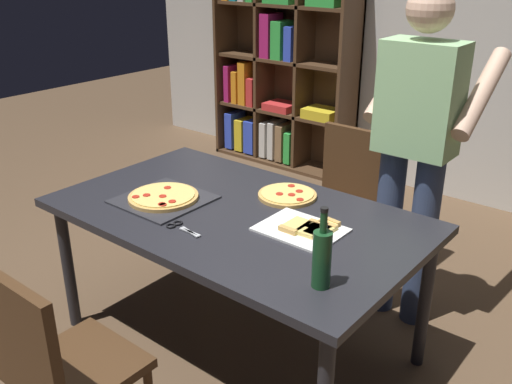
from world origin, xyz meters
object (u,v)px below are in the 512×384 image
at_px(chair_near_camera, 55,362).
at_px(wine_bottle, 322,257).
at_px(dining_table, 236,224).
at_px(kitchen_scissors, 180,227).
at_px(pepperoni_pizza_on_tray, 163,198).
at_px(bookshelf, 280,65).
at_px(chair_far_side, 344,193).
at_px(second_pizza_plain, 287,195).
at_px(person_serving_pizza, 416,143).

bearing_deg(chair_near_camera, wine_bottle, 46.94).
bearing_deg(dining_table, wine_bottle, -23.82).
bearing_deg(kitchen_scissors, pepperoni_pizza_on_tray, 150.35).
xyz_separation_m(chair_near_camera, bookshelf, (-1.53, 3.38, 0.40)).
bearing_deg(chair_far_side, second_pizza_plain, -82.99).
xyz_separation_m(chair_near_camera, person_serving_pizza, (0.52, 1.79, 0.49)).
bearing_deg(person_serving_pizza, second_pizza_plain, -131.08).
distance_m(pepperoni_pizza_on_tray, kitchen_scissors, 0.32).
height_order(pepperoni_pizza_on_tray, second_pizza_plain, pepperoni_pizza_on_tray).
xyz_separation_m(chair_far_side, pepperoni_pizza_on_tray, (-0.36, -1.13, 0.25)).
relative_size(wine_bottle, second_pizza_plain, 1.08).
xyz_separation_m(dining_table, kitchen_scissors, (-0.08, -0.29, 0.07)).
bearing_deg(wine_bottle, kitchen_scissors, 179.69).
relative_size(bookshelf, second_pizza_plain, 6.66).
bearing_deg(bookshelf, dining_table, -57.25).
bearing_deg(pepperoni_pizza_on_tray, person_serving_pizza, 46.09).
distance_m(chair_near_camera, person_serving_pizza, 1.92).
bearing_deg(person_serving_pizza, pepperoni_pizza_on_tray, -133.91).
bearing_deg(pepperoni_pizza_on_tray, wine_bottle, -9.14).
distance_m(dining_table, bookshelf, 2.84).
xyz_separation_m(bookshelf, wine_bottle, (2.20, -2.67, -0.04)).
xyz_separation_m(bookshelf, second_pizza_plain, (1.62, -2.09, -0.15)).
bearing_deg(pepperoni_pizza_on_tray, chair_far_side, 72.36).
bearing_deg(chair_near_camera, chair_far_side, 90.00).
relative_size(person_serving_pizza, kitchen_scissors, 8.95).
distance_m(pepperoni_pizza_on_tray, wine_bottle, 1.04).
bearing_deg(second_pizza_plain, bookshelf, 127.75).
bearing_deg(pepperoni_pizza_on_tray, dining_table, 19.63).
height_order(pepperoni_pizza_on_tray, kitchen_scissors, pepperoni_pizza_on_tray).
distance_m(dining_table, wine_bottle, 0.75).
xyz_separation_m(person_serving_pizza, second_pizza_plain, (-0.43, -0.49, -0.24)).
relative_size(bookshelf, wine_bottle, 6.17).
bearing_deg(dining_table, second_pizza_plain, 73.17).
xyz_separation_m(bookshelf, person_serving_pizza, (2.05, -1.60, 0.08)).
bearing_deg(person_serving_pizza, wine_bottle, -82.27).
distance_m(chair_far_side, bookshelf, 2.10).
distance_m(chair_far_side, person_serving_pizza, 0.74).
bearing_deg(second_pizza_plain, chair_far_side, 97.01).
xyz_separation_m(bookshelf, pepperoni_pizza_on_tray, (1.17, -2.51, -0.15)).
bearing_deg(kitchen_scissors, person_serving_pizza, 60.95).
height_order(dining_table, person_serving_pizza, person_serving_pizza).
distance_m(dining_table, kitchen_scissors, 0.31).
height_order(wine_bottle, kitchen_scissors, wine_bottle).
height_order(chair_far_side, bookshelf, bookshelf).
relative_size(pepperoni_pizza_on_tray, second_pizza_plain, 1.38).
xyz_separation_m(dining_table, chair_far_side, (0.00, 1.00, -0.17)).
height_order(wine_bottle, second_pizza_plain, wine_bottle).
bearing_deg(person_serving_pizza, dining_table, -123.46).
xyz_separation_m(dining_table, pepperoni_pizza_on_tray, (-0.36, -0.13, 0.08)).
distance_m(bookshelf, kitchen_scissors, 3.04).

